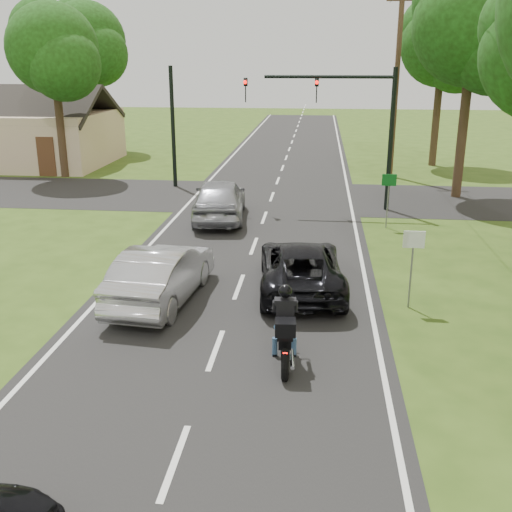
# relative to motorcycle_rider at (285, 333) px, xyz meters

# --- Properties ---
(ground) EXTENTS (140.00, 140.00, 0.00)m
(ground) POSITION_rel_motorcycle_rider_xyz_m (-1.60, 0.45, -0.72)
(ground) COLOR #2F4A14
(ground) RESTS_ON ground
(road) EXTENTS (8.00, 100.00, 0.01)m
(road) POSITION_rel_motorcycle_rider_xyz_m (-1.60, 10.45, -0.71)
(road) COLOR black
(road) RESTS_ON ground
(cross_road) EXTENTS (60.00, 7.00, 0.01)m
(cross_road) POSITION_rel_motorcycle_rider_xyz_m (-1.60, 16.45, -0.71)
(cross_road) COLOR black
(cross_road) RESTS_ON ground
(motorcycle_rider) EXTENTS (0.60, 2.12, 1.83)m
(motorcycle_rider) POSITION_rel_motorcycle_rider_xyz_m (0.00, 0.00, 0.00)
(motorcycle_rider) COLOR black
(motorcycle_rider) RESTS_ON ground
(dark_suv) EXTENTS (2.68, 5.11, 1.37)m
(dark_suv) POSITION_rel_motorcycle_rider_xyz_m (0.19, 4.45, -0.02)
(dark_suv) COLOR black
(dark_suv) RESTS_ON road
(silver_sedan) EXTENTS (2.10, 4.85, 1.55)m
(silver_sedan) POSITION_rel_motorcycle_rider_xyz_m (-3.53, 3.19, 0.07)
(silver_sedan) COLOR silver
(silver_sedan) RESTS_ON road
(silver_suv) EXTENTS (2.49, 5.20, 1.72)m
(silver_suv) POSITION_rel_motorcycle_rider_xyz_m (-3.39, 12.00, 0.15)
(silver_suv) COLOR #9D9EA5
(silver_suv) RESTS_ON road
(traffic_signal) EXTENTS (6.38, 0.44, 6.00)m
(traffic_signal) POSITION_rel_motorcycle_rider_xyz_m (1.74, 14.45, 3.42)
(traffic_signal) COLOR black
(traffic_signal) RESTS_ON ground
(signal_pole_far) EXTENTS (0.20, 0.20, 6.00)m
(signal_pole_far) POSITION_rel_motorcycle_rider_xyz_m (-6.80, 18.45, 2.28)
(signal_pole_far) COLOR black
(signal_pole_far) RESTS_ON ground
(utility_pole_far) EXTENTS (1.60, 0.28, 10.00)m
(utility_pole_far) POSITION_rel_motorcycle_rider_xyz_m (4.60, 22.45, 4.36)
(utility_pole_far) COLOR brown
(utility_pole_far) RESTS_ON ground
(sign_white) EXTENTS (0.55, 0.07, 2.12)m
(sign_white) POSITION_rel_motorcycle_rider_xyz_m (3.10, 3.43, 0.88)
(sign_white) COLOR slate
(sign_white) RESTS_ON ground
(sign_green) EXTENTS (0.55, 0.07, 2.12)m
(sign_green) POSITION_rel_motorcycle_rider_xyz_m (3.30, 11.43, 0.88)
(sign_green) COLOR slate
(sign_green) RESTS_ON ground
(tree_row_d) EXTENTS (5.76, 5.58, 10.45)m
(tree_row_d) POSITION_rel_motorcycle_rider_xyz_m (7.51, 17.21, 6.71)
(tree_row_d) COLOR #332316
(tree_row_d) RESTS_ON ground
(tree_row_e) EXTENTS (5.28, 5.12, 9.61)m
(tree_row_e) POSITION_rel_motorcycle_rider_xyz_m (7.88, 26.23, 6.11)
(tree_row_e) COLOR #332316
(tree_row_e) RESTS_ON ground
(tree_left_near) EXTENTS (5.12, 4.96, 9.22)m
(tree_left_near) POSITION_rel_motorcycle_rider_xyz_m (-13.33, 20.24, 5.82)
(tree_left_near) COLOR #332316
(tree_left_near) RESTS_ON ground
(tree_left_far) EXTENTS (5.76, 5.58, 10.14)m
(tree_left_far) POSITION_rel_motorcycle_rider_xyz_m (-15.29, 30.21, 6.42)
(tree_left_far) COLOR #332316
(tree_left_far) RESTS_ON ground
(house) EXTENTS (10.20, 8.00, 4.84)m
(house) POSITION_rel_motorcycle_rider_xyz_m (-17.60, 24.45, 1.05)
(house) COLOR #CDAD8E
(house) RESTS_ON ground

